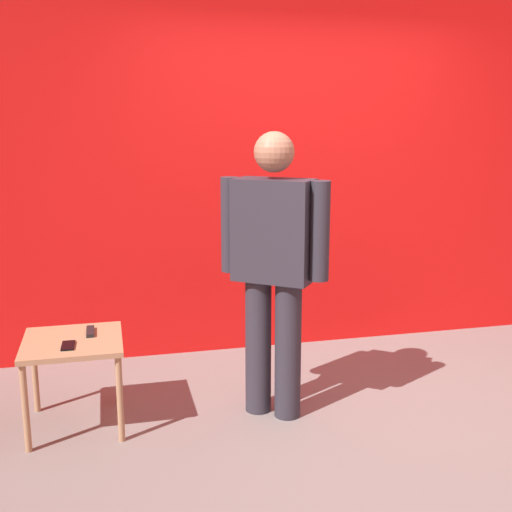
{
  "coord_description": "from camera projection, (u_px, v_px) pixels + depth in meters",
  "views": [
    {
      "loc": [
        -1.44,
        -2.99,
        1.75
      ],
      "look_at": [
        -0.59,
        0.55,
        0.95
      ],
      "focal_mm": 44.12,
      "sensor_mm": 36.0,
      "label": 1
    }
  ],
  "objects": [
    {
      "name": "tv_remote",
      "position": [
        90.0,
        331.0,
        3.66
      ],
      "size": [
        0.05,
        0.17,
        0.02
      ],
      "primitive_type": "cube",
      "rotation": [
        0.0,
        0.0,
        0.01
      ],
      "color": "black",
      "rests_on": "side_table"
    },
    {
      "name": "cell_phone",
      "position": [
        68.0,
        346.0,
        3.45
      ],
      "size": [
        0.07,
        0.15,
        0.01
      ],
      "primitive_type": "cube",
      "rotation": [
        0.0,
        0.0,
        -0.02
      ],
      "color": "black",
      "rests_on": "side_table"
    },
    {
      "name": "side_table",
      "position": [
        73.0,
        352.0,
        3.57
      ],
      "size": [
        0.55,
        0.55,
        0.53
      ],
      "color": "tan",
      "rests_on": "ground_plane"
    },
    {
      "name": "back_wall_red",
      "position": [
        300.0,
        152.0,
        4.75
      ],
      "size": [
        5.5,
        0.12,
        3.0
      ],
      "primitive_type": "cube",
      "color": "red",
      "rests_on": "ground_plane"
    },
    {
      "name": "ground_plane",
      "position": [
        381.0,
        436.0,
        3.55
      ],
      "size": [
        12.0,
        12.0,
        0.0
      ],
      "primitive_type": "plane",
      "color": "gray"
    },
    {
      "name": "standing_person",
      "position": [
        274.0,
        262.0,
        3.63
      ],
      "size": [
        0.6,
        0.48,
        1.68
      ],
      "color": "#2D2D38",
      "rests_on": "ground_plane"
    }
  ]
}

